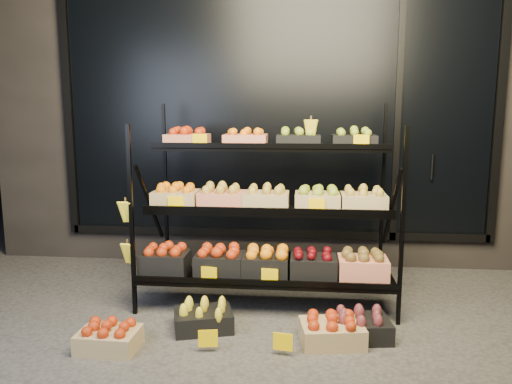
# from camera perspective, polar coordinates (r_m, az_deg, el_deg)

# --- Properties ---
(ground) EXTENTS (24.00, 24.00, 0.00)m
(ground) POSITION_cam_1_polar(r_m,az_deg,el_deg) (3.84, 0.60, -15.35)
(ground) COLOR #514F4C
(ground) RESTS_ON ground
(building) EXTENTS (6.00, 2.08, 3.50)m
(building) POSITION_cam_1_polar(r_m,az_deg,el_deg) (6.07, 2.79, 10.74)
(building) COLOR #2D2826
(building) RESTS_ON ground
(display_rack) EXTENTS (2.18, 1.02, 1.66)m
(display_rack) POSITION_cam_1_polar(r_m,az_deg,el_deg) (4.17, 1.14, -1.97)
(display_rack) COLOR black
(display_rack) RESTS_ON ground
(tag_floor_a) EXTENTS (0.13, 0.01, 0.12)m
(tag_floor_a) POSITION_cam_1_polar(r_m,az_deg,el_deg) (3.50, -5.50, -16.92)
(tag_floor_a) COLOR #F8C600
(tag_floor_a) RESTS_ON ground
(tag_floor_b) EXTENTS (0.13, 0.01, 0.12)m
(tag_floor_b) POSITION_cam_1_polar(r_m,az_deg,el_deg) (3.45, 3.08, -17.33)
(tag_floor_b) COLOR #F8C600
(tag_floor_b) RESTS_ON ground
(floor_crate_left) EXTENTS (0.40, 0.30, 0.20)m
(floor_crate_left) POSITION_cam_1_polar(r_m,az_deg,el_deg) (3.65, -16.48, -15.54)
(floor_crate_left) COLOR tan
(floor_crate_left) RESTS_ON ground
(floor_crate_midleft) EXTENTS (0.49, 0.42, 0.21)m
(floor_crate_midleft) POSITION_cam_1_polar(r_m,az_deg,el_deg) (3.81, -6.04, -13.99)
(floor_crate_midleft) COLOR black
(floor_crate_midleft) RESTS_ON ground
(floor_crate_midright) EXTENTS (0.47, 0.38, 0.21)m
(floor_crate_midright) POSITION_cam_1_polar(r_m,az_deg,el_deg) (3.63, 8.67, -15.31)
(floor_crate_midright) COLOR tan
(floor_crate_midright) RESTS_ON ground
(floor_crate_right) EXTENTS (0.45, 0.36, 0.21)m
(floor_crate_right) POSITION_cam_1_polar(r_m,az_deg,el_deg) (3.73, 11.77, -14.68)
(floor_crate_right) COLOR black
(floor_crate_right) RESTS_ON ground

